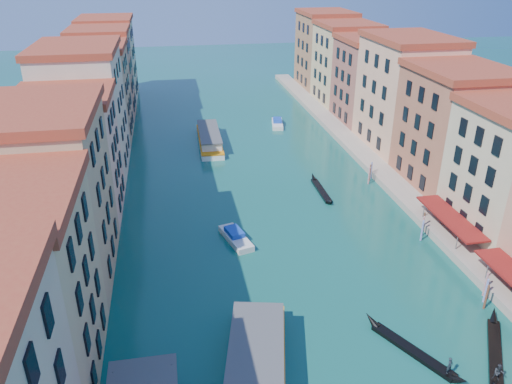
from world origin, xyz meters
TOP-DOWN VIEW (x-y plane):
  - left_bank_palazzos at (-26.00, 64.68)m, footprint 12.80×128.40m
  - right_bank_palazzos at (30.00, 65.00)m, footprint 12.80×128.40m
  - quay at (22.00, 65.00)m, footprint 4.00×140.00m
  - mooring_poles_right at (19.10, 28.80)m, footprint 1.44×54.24m
  - vaporetto_far at (-4.95, 80.37)m, footprint 4.53×18.29m
  - gondola_fore at (8.20, 20.35)m, footprint 6.20×10.62m
  - gondola_right at (15.48, 18.60)m, footprint 7.11×10.64m
  - gondola_far at (10.11, 55.63)m, footprint 1.10×11.03m
  - motorboat_mid at (-5.10, 43.22)m, footprint 3.90×7.16m
  - motorboat_far at (10.62, 89.42)m, footprint 3.43×7.33m

SIDE VIEW (x-z plane):
  - gondola_far at x=10.11m, z-range -0.46..1.10m
  - gondola_fore at x=8.20m, z-range -0.77..1.54m
  - gondola_right at x=15.48m, z-range -0.74..1.65m
  - quay at x=22.00m, z-range 0.00..1.00m
  - motorboat_mid at x=-5.10m, z-range -0.16..1.26m
  - motorboat_far at x=10.62m, z-range -0.16..1.30m
  - vaporetto_far at x=-4.95m, z-range -0.13..2.57m
  - mooring_poles_right at x=19.10m, z-range -0.30..2.90m
  - left_bank_palazzos at x=-26.00m, z-range -0.79..20.21m
  - right_bank_palazzos at x=30.00m, z-range -0.75..20.25m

